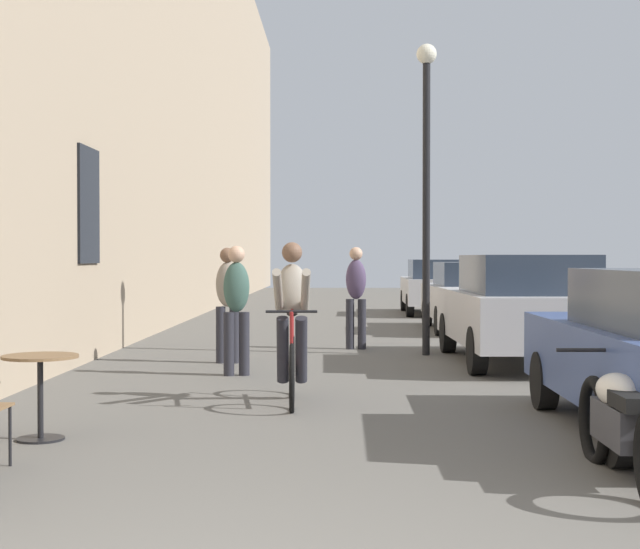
% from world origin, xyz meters
% --- Properties ---
extents(cafe_table_mid, '(0.64, 0.64, 0.72)m').
position_xyz_m(cafe_table_mid, '(-2.06, 4.02, 0.52)').
color(cafe_table_mid, black).
rests_on(cafe_table_mid, ground_plane).
extents(cyclist_on_bicycle, '(0.52, 1.76, 1.74)m').
position_xyz_m(cyclist_on_bicycle, '(-0.03, 6.20, 0.81)').
color(cyclist_on_bicycle, black).
rests_on(cyclist_on_bicycle, ground_plane).
extents(pedestrian_near, '(0.38, 0.30, 1.70)m').
position_xyz_m(pedestrian_near, '(-0.86, 8.43, 0.96)').
color(pedestrian_near, '#26262D').
rests_on(pedestrian_near, ground_plane).
extents(pedestrian_mid, '(0.35, 0.25, 1.69)m').
position_xyz_m(pedestrian_mid, '(-1.15, 9.89, 0.95)').
color(pedestrian_mid, '#26262D').
rests_on(pedestrian_mid, ground_plane).
extents(pedestrian_far, '(0.35, 0.26, 1.72)m').
position_xyz_m(pedestrian_far, '(0.77, 12.03, 0.97)').
color(pedestrian_far, '#26262D').
rests_on(pedestrian_far, ground_plane).
extents(street_lamp, '(0.32, 0.32, 4.90)m').
position_xyz_m(street_lamp, '(1.86, 11.07, 3.11)').
color(street_lamp, black).
rests_on(street_lamp, ground_plane).
extents(parked_car_second, '(1.93, 4.46, 1.58)m').
position_xyz_m(parked_car_second, '(3.11, 9.90, 0.82)').
color(parked_car_second, '#B7B7BC').
rests_on(parked_car_second, ground_plane).
extents(parked_car_third, '(1.72, 4.06, 1.44)m').
position_xyz_m(parked_car_third, '(3.25, 16.06, 0.75)').
color(parked_car_third, '#B7B7BC').
rests_on(parked_car_third, ground_plane).
extents(parked_car_fourth, '(1.82, 4.20, 1.48)m').
position_xyz_m(parked_car_fourth, '(3.15, 21.92, 0.77)').
color(parked_car_fourth, '#B7B7BC').
rests_on(parked_car_fourth, ground_plane).
extents(parked_motorcycle, '(0.62, 2.15, 0.92)m').
position_xyz_m(parked_motorcycle, '(2.41, 2.57, 0.40)').
color(parked_motorcycle, black).
rests_on(parked_motorcycle, ground_plane).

